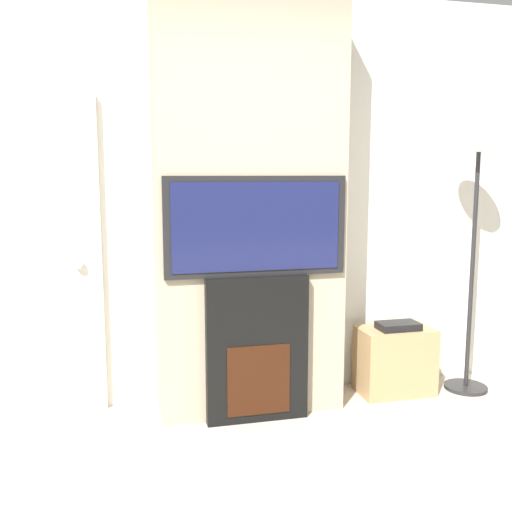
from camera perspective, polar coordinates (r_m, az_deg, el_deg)
The scene contains 7 objects.
wall_back at distance 3.83m, azimuth -1.55°, elevation 5.68°, with size 6.00×0.06×2.70m.
chimney_breast at distance 3.60m, azimuth -0.77°, elevation 5.52°, with size 1.17×0.41×2.70m.
fireplace at distance 3.56m, azimuth 0.00°, elevation -9.24°, with size 0.63×0.15×0.91m.
television at distance 3.41m, azimuth 0.01°, elevation 2.99°, with size 1.11×0.07×0.60m.
floor_lamp at distance 4.17m, azimuth 21.12°, elevation 4.71°, with size 0.30×0.30×1.76m.
media_stand at distance 4.14m, azimuth 13.72°, elevation -10.02°, with size 0.51×0.30×0.51m.
entry_door at distance 3.76m, azimuth -22.10°, elevation -0.34°, with size 0.91×0.09×2.00m.
Camera 1 is at (-0.80, -1.71, 1.53)m, focal length 40.00 mm.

